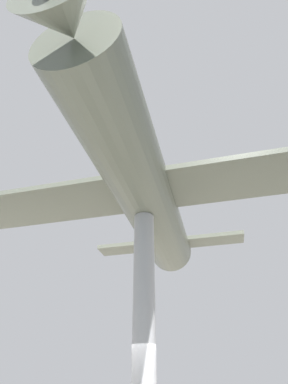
% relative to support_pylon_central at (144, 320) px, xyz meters
% --- Properties ---
extents(support_pylon_central, '(0.62, 0.62, 6.17)m').
position_rel_support_pylon_central_xyz_m(support_pylon_central, '(0.00, 0.00, 0.00)').
color(support_pylon_central, '#B7B7BC').
rests_on(support_pylon_central, ground_plane).
extents(suspended_airplane, '(21.34, 12.43, 2.91)m').
position_rel_support_pylon_central_xyz_m(suspended_airplane, '(0.02, 0.13, 4.05)').
color(suspended_airplane, slate).
rests_on(suspended_airplane, support_pylon_central).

